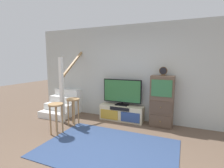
# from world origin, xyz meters

# --- Properties ---
(ground_plane) EXTENTS (20.00, 20.00, 0.00)m
(ground_plane) POSITION_xyz_m (0.00, 0.00, 0.00)
(ground_plane) COLOR brown
(back_wall) EXTENTS (6.40, 0.12, 2.70)m
(back_wall) POSITION_xyz_m (0.00, 2.46, 1.35)
(back_wall) COLOR #B2B7B2
(back_wall) RESTS_ON ground_plane
(area_rug) EXTENTS (2.60, 1.80, 0.01)m
(area_rug) POSITION_xyz_m (0.00, 0.60, 0.01)
(area_rug) COLOR navy
(area_rug) RESTS_ON ground_plane
(media_console) EXTENTS (1.25, 0.38, 0.44)m
(media_console) POSITION_xyz_m (-0.30, 2.19, 0.22)
(media_console) COLOR beige
(media_console) RESTS_ON ground_plane
(television) EXTENTS (1.11, 0.22, 0.74)m
(television) POSITION_xyz_m (-0.30, 2.22, 0.84)
(television) COLOR black
(television) RESTS_ON media_console
(side_cabinet) EXTENTS (0.58, 0.38, 1.33)m
(side_cabinet) POSITION_xyz_m (0.80, 2.20, 0.66)
(side_cabinet) COLOR brown
(side_cabinet) RESTS_ON ground_plane
(desk_clock) EXTENTS (0.20, 0.08, 0.22)m
(desk_clock) POSITION_xyz_m (0.80, 2.19, 1.44)
(desk_clock) COLOR #4C3823
(desk_clock) RESTS_ON side_cabinet
(staircase) EXTENTS (1.00, 1.36, 2.20)m
(staircase) POSITION_xyz_m (-2.24, 2.20, 0.37)
(staircase) COLOR white
(staircase) RESTS_ON ground_plane
(bar_stool_near) EXTENTS (0.34, 0.34, 0.73)m
(bar_stool_near) POSITION_xyz_m (-1.38, 0.73, 0.54)
(bar_stool_near) COLOR #A37A4C
(bar_stool_near) RESTS_ON ground_plane
(bar_stool_far) EXTENTS (0.34, 0.34, 0.72)m
(bar_stool_far) POSITION_xyz_m (-1.36, 1.36, 0.53)
(bar_stool_far) COLOR #A37A4C
(bar_stool_far) RESTS_ON ground_plane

